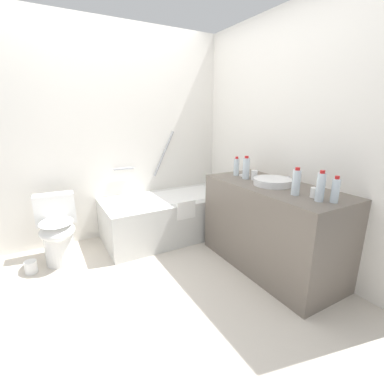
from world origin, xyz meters
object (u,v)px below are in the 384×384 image
at_px(bathtub, 170,215).
at_px(sink_faucet, 288,180).
at_px(water_bottle_3, 236,167).
at_px(sink_basin, 272,182).
at_px(water_bottle_4, 335,190).
at_px(drinking_glass_0, 254,175).
at_px(soap_dish, 244,175).
at_px(toilet, 58,231).
at_px(toilet_paper_roll, 31,267).
at_px(water_bottle_0, 321,187).
at_px(drinking_glass_1, 315,193).
at_px(water_bottle_2, 246,168).
at_px(water_bottle_1, 296,182).

height_order(bathtub, sink_faucet, bathtub).
bearing_deg(water_bottle_3, sink_basin, -86.00).
distance_m(water_bottle_4, drinking_glass_0, 0.84).
height_order(sink_basin, soap_dish, sink_basin).
bearing_deg(drinking_glass_0, toilet, 154.12).
bearing_deg(bathtub, soap_dish, -51.82).
xyz_separation_m(toilet, sink_faucet, (1.98, -1.09, 0.52)).
bearing_deg(sink_faucet, water_bottle_4, -107.75).
bearing_deg(toilet_paper_roll, water_bottle_0, -37.34).
xyz_separation_m(drinking_glass_1, toilet_paper_roll, (-2.04, 1.44, -0.81)).
bearing_deg(drinking_glass_1, water_bottle_3, 91.81).
bearing_deg(drinking_glass_0, water_bottle_4, -88.43).
xyz_separation_m(water_bottle_2, toilet_paper_roll, (-2.00, 0.67, -0.88)).
bearing_deg(drinking_glass_0, water_bottle_0, -93.45).
height_order(bathtub, water_bottle_0, bathtub).
height_order(bathtub, toilet, bathtub).
distance_m(sink_basin, sink_faucet, 0.20).
height_order(water_bottle_0, drinking_glass_0, water_bottle_0).
xyz_separation_m(water_bottle_0, water_bottle_4, (0.07, -0.07, -0.02)).
bearing_deg(water_bottle_2, water_bottle_3, 85.06).
height_order(toilet, water_bottle_4, water_bottle_4).
xyz_separation_m(toilet, soap_dish, (1.79, -0.68, 0.50)).
bearing_deg(water_bottle_4, water_bottle_2, 93.77).
relative_size(toilet, water_bottle_2, 3.00).
distance_m(toilet, sink_faucet, 2.32).
xyz_separation_m(water_bottle_2, water_bottle_3, (0.01, 0.17, -0.02)).
distance_m(sink_basin, toilet_paper_roll, 2.41).
bearing_deg(water_bottle_4, water_bottle_1, 107.64).
height_order(sink_faucet, soap_dish, sink_faucet).
bearing_deg(bathtub, toilet_paper_roll, -175.38).
bearing_deg(water_bottle_4, drinking_glass_1, 96.04).
height_order(water_bottle_1, water_bottle_2, water_bottle_2).
bearing_deg(water_bottle_1, toilet, 140.26).
distance_m(water_bottle_0, toilet_paper_roll, 2.65).
height_order(water_bottle_2, water_bottle_3, water_bottle_2).
xyz_separation_m(water_bottle_1, water_bottle_3, (0.04, 0.81, -0.01)).
bearing_deg(water_bottle_4, toilet, 136.60).
xyz_separation_m(toilet, water_bottle_1, (1.70, -1.41, 0.60)).
relative_size(sink_faucet, water_bottle_1, 0.68).
bearing_deg(water_bottle_3, sink_faucet, -64.01).
relative_size(sink_basin, drinking_glass_0, 3.59).
xyz_separation_m(drinking_glass_0, toilet_paper_roll, (-2.04, 0.76, -0.82)).
relative_size(sink_basin, water_bottle_1, 1.54).
relative_size(water_bottle_3, drinking_glass_0, 2.08).
xyz_separation_m(toilet, water_bottle_2, (1.73, -0.77, 0.60)).
height_order(water_bottle_2, toilet_paper_roll, water_bottle_2).
bearing_deg(toilet_paper_roll, drinking_glass_1, -35.21).
bearing_deg(toilet, bathtub, 94.69).
height_order(water_bottle_3, toilet_paper_roll, water_bottle_3).
relative_size(water_bottle_1, soap_dish, 2.49).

